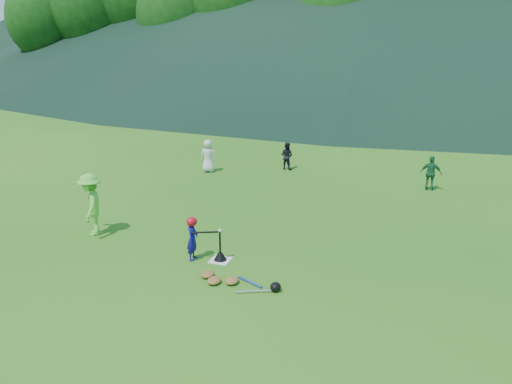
% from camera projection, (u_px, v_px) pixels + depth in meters
% --- Properties ---
extents(ground, '(120.00, 120.00, 0.00)m').
position_uv_depth(ground, '(220.00, 260.00, 11.40)').
color(ground, '#205F15').
rests_on(ground, ground).
extents(home_plate, '(0.45, 0.45, 0.02)m').
position_uv_depth(home_plate, '(220.00, 260.00, 11.39)').
color(home_plate, silver).
rests_on(home_plate, ground).
extents(baseball, '(0.08, 0.08, 0.08)m').
position_uv_depth(baseball, '(220.00, 230.00, 11.17)').
color(baseball, white).
rests_on(baseball, batting_tee).
extents(batter_child, '(0.29, 0.39, 1.00)m').
position_uv_depth(batter_child, '(192.00, 239.00, 11.31)').
color(batter_child, navy).
rests_on(batter_child, ground).
extents(adult_coach, '(1.03, 1.20, 1.62)m').
position_uv_depth(adult_coach, '(91.00, 205.00, 12.67)').
color(adult_coach, '#64CE3C').
rests_on(adult_coach, ground).
extents(fielder_a, '(0.64, 0.46, 1.23)m').
position_uv_depth(fielder_a, '(208.00, 156.00, 18.63)').
color(fielder_a, silver).
rests_on(fielder_a, ground).
extents(fielder_b, '(0.58, 0.49, 1.05)m').
position_uv_depth(fielder_b, '(287.00, 156.00, 19.03)').
color(fielder_b, black).
rests_on(fielder_b, ground).
extents(fielder_c, '(0.71, 0.35, 1.16)m').
position_uv_depth(fielder_c, '(431.00, 173.00, 16.42)').
color(fielder_c, '#1D6237').
rests_on(fielder_c, ground).
extents(batting_tee, '(0.30, 0.30, 0.68)m').
position_uv_depth(batting_tee, '(220.00, 255.00, 11.36)').
color(batting_tee, black).
rests_on(batting_tee, home_plate).
extents(batter_gear, '(0.72, 0.27, 0.36)m').
position_uv_depth(batter_gear, '(193.00, 222.00, 11.18)').
color(batter_gear, '#AE0B19').
rests_on(batter_gear, ground).
extents(equipment_pile, '(1.80, 0.69, 0.19)m').
position_uv_depth(equipment_pile, '(232.00, 281.00, 10.31)').
color(equipment_pile, olive).
rests_on(equipment_pile, ground).
extents(outfield_fence, '(70.07, 0.08, 1.33)m').
position_uv_depth(outfield_fence, '(370.00, 96.00, 36.44)').
color(outfield_fence, gray).
rests_on(outfield_fence, ground).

